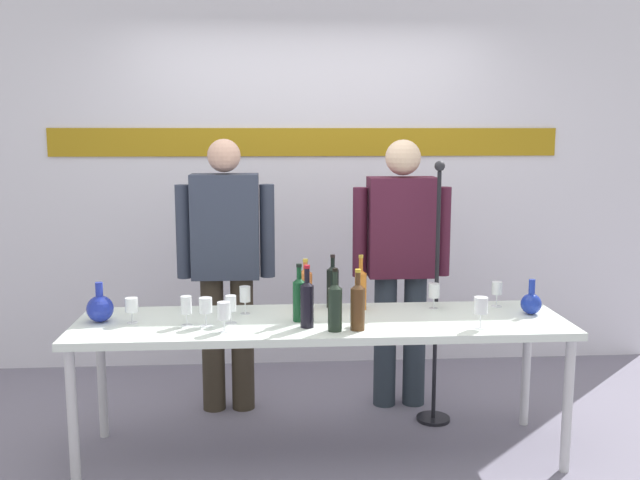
% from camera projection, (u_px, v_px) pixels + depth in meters
% --- Properties ---
extents(ground_plane, '(10.00, 10.00, 0.00)m').
position_uv_depth(ground_plane, '(322.00, 453.00, 3.78)').
color(ground_plane, slate).
extents(back_wall, '(5.21, 0.11, 3.00)m').
position_uv_depth(back_wall, '(307.00, 162.00, 5.08)').
color(back_wall, silver).
rests_on(back_wall, ground).
extents(display_table, '(2.57, 0.68, 0.74)m').
position_uv_depth(display_table, '(322.00, 330.00, 3.67)').
color(display_table, silver).
rests_on(display_table, ground).
extents(decanter_blue_left, '(0.14, 0.14, 0.21)m').
position_uv_depth(decanter_blue_left, '(100.00, 308.00, 3.61)').
color(decanter_blue_left, '#1F2EA0').
rests_on(decanter_blue_left, display_table).
extents(decanter_blue_right, '(0.11, 0.11, 0.19)m').
position_uv_depth(decanter_blue_right, '(531.00, 303.00, 3.77)').
color(decanter_blue_right, '#1A309A').
rests_on(decanter_blue_right, display_table).
extents(presenter_left, '(0.59, 0.22, 1.68)m').
position_uv_depth(presenter_left, '(226.00, 259.00, 4.24)').
color(presenter_left, '#352D21').
rests_on(presenter_left, ground).
extents(presenter_right, '(0.61, 0.22, 1.67)m').
position_uv_depth(presenter_right, '(401.00, 256.00, 4.31)').
color(presenter_right, '#28313B').
rests_on(presenter_right, ground).
extents(wine_bottle_0, '(0.07, 0.07, 0.32)m').
position_uv_depth(wine_bottle_0, '(307.00, 302.00, 3.50)').
color(wine_bottle_0, black).
rests_on(wine_bottle_0, display_table).
extents(wine_bottle_1, '(0.07, 0.07, 0.30)m').
position_uv_depth(wine_bottle_1, '(333.00, 285.00, 3.90)').
color(wine_bottle_1, black).
rests_on(wine_bottle_1, display_table).
extents(wine_bottle_2, '(0.07, 0.07, 0.31)m').
position_uv_depth(wine_bottle_2, '(361.00, 288.00, 3.86)').
color(wine_bottle_2, orange).
rests_on(wine_bottle_2, display_table).
extents(wine_bottle_3, '(0.07, 0.07, 0.31)m').
position_uv_depth(wine_bottle_3, '(358.00, 305.00, 3.45)').
color(wine_bottle_3, '#492D16').
rests_on(wine_bottle_3, display_table).
extents(wine_bottle_4, '(0.07, 0.07, 0.32)m').
position_uv_depth(wine_bottle_4, '(335.00, 305.00, 3.44)').
color(wine_bottle_4, black).
rests_on(wine_bottle_4, display_table).
extents(wine_bottle_5, '(0.07, 0.07, 0.30)m').
position_uv_depth(wine_bottle_5, '(299.00, 297.00, 3.62)').
color(wine_bottle_5, '#104222').
rests_on(wine_bottle_5, display_table).
extents(wine_bottle_6, '(0.08, 0.08, 0.29)m').
position_uv_depth(wine_bottle_6, '(305.00, 288.00, 3.84)').
color(wine_bottle_6, '#D1662D').
rests_on(wine_bottle_6, display_table).
extents(wine_glass_left_0, '(0.06, 0.06, 0.15)m').
position_uv_depth(wine_glass_left_0, '(186.00, 306.00, 3.53)').
color(wine_glass_left_0, white).
rests_on(wine_glass_left_0, display_table).
extents(wine_glass_left_1, '(0.07, 0.07, 0.13)m').
position_uv_depth(wine_glass_left_1, '(131.00, 306.00, 3.58)').
color(wine_glass_left_1, white).
rests_on(wine_glass_left_1, display_table).
extents(wine_glass_left_2, '(0.06, 0.06, 0.15)m').
position_uv_depth(wine_glass_left_2, '(224.00, 312.00, 3.43)').
color(wine_glass_left_2, white).
rests_on(wine_glass_left_2, display_table).
extents(wine_glass_left_3, '(0.06, 0.06, 0.15)m').
position_uv_depth(wine_glass_left_3, '(231.00, 304.00, 3.57)').
color(wine_glass_left_3, white).
rests_on(wine_glass_left_3, display_table).
extents(wine_glass_left_4, '(0.07, 0.07, 0.15)m').
position_uv_depth(wine_glass_left_4, '(206.00, 306.00, 3.52)').
color(wine_glass_left_4, white).
rests_on(wine_glass_left_4, display_table).
extents(wine_glass_left_5, '(0.06, 0.06, 0.15)m').
position_uv_depth(wine_glass_left_5, '(245.00, 295.00, 3.76)').
color(wine_glass_left_5, white).
rests_on(wine_glass_left_5, display_table).
extents(wine_glass_right_0, '(0.07, 0.07, 0.16)m').
position_uv_depth(wine_glass_right_0, '(481.00, 306.00, 3.48)').
color(wine_glass_right_0, white).
rests_on(wine_glass_right_0, display_table).
extents(wine_glass_right_1, '(0.06, 0.06, 0.14)m').
position_uv_depth(wine_glass_right_1, '(497.00, 289.00, 3.92)').
color(wine_glass_right_1, white).
rests_on(wine_glass_right_1, display_table).
extents(wine_glass_right_2, '(0.06, 0.06, 0.14)m').
position_uv_depth(wine_glass_right_2, '(434.00, 291.00, 3.87)').
color(wine_glass_right_2, white).
rests_on(wine_glass_right_2, display_table).
extents(microphone_stand, '(0.20, 0.20, 1.56)m').
position_uv_depth(microphone_stand, '(435.00, 336.00, 4.12)').
color(microphone_stand, black).
rests_on(microphone_stand, ground).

